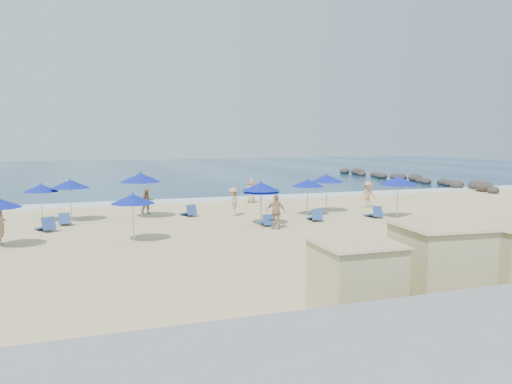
# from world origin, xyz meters

# --- Properties ---
(ground) EXTENTS (160.00, 160.00, 0.00)m
(ground) POSITION_xyz_m (0.00, 0.00, 0.00)
(ground) COLOR #D6BE87
(ground) RESTS_ON ground
(ocean) EXTENTS (160.00, 80.00, 0.06)m
(ocean) POSITION_xyz_m (0.00, 55.00, 0.03)
(ocean) COLOR navy
(ocean) RESTS_ON ground
(surf_line) EXTENTS (160.00, 2.50, 0.08)m
(surf_line) POSITION_xyz_m (0.00, 15.50, 0.04)
(surf_line) COLOR white
(surf_line) RESTS_ON ground
(rock_jetty) EXTENTS (2.56, 26.66, 0.96)m
(rock_jetty) POSITION_xyz_m (24.01, 24.90, 0.36)
(rock_jetty) COLOR #282321
(rock_jetty) RESTS_ON ground
(trash_bin) EXTENTS (0.89, 0.89, 0.74)m
(trash_bin) POSITION_xyz_m (0.40, -3.99, 0.37)
(trash_bin) COLOR black
(trash_bin) RESTS_ON ground
(cabana_0) EXTENTS (4.20, 4.20, 2.64)m
(cabana_0) POSITION_xyz_m (-3.21, -9.97, 1.51)
(cabana_0) COLOR tan
(cabana_0) RESTS_ON ground
(cabana_1) EXTENTS (4.66, 4.66, 2.94)m
(cabana_1) POSITION_xyz_m (-0.30, -9.65, 1.68)
(cabana_1) COLOR tan
(cabana_1) RESTS_ON ground
(cabana_2) EXTENTS (4.16, 4.16, 2.61)m
(cabana_2) POSITION_xyz_m (2.75, -9.27, 1.49)
(cabana_2) COLOR tan
(cabana_2) RESTS_ON ground
(umbrella_0) EXTENTS (1.91, 1.91, 2.18)m
(umbrella_0) POSITION_xyz_m (-11.80, 9.02, 1.89)
(umbrella_0) COLOR #A5A8AD
(umbrella_0) RESTS_ON ground
(umbrella_2) EXTENTS (2.14, 2.14, 2.43)m
(umbrella_2) POSITION_xyz_m (-10.26, 8.48, 2.11)
(umbrella_2) COLOR #A5A8AD
(umbrella_2) RESTS_ON ground
(umbrella_3) EXTENTS (1.97, 1.97, 2.24)m
(umbrella_3) POSITION_xyz_m (-7.57, 1.62, 1.94)
(umbrella_3) COLOR #A5A8AD
(umbrella_3) RESTS_ON ground
(umbrella_4) EXTENTS (2.41, 2.41, 2.74)m
(umbrella_4) POSITION_xyz_m (-6.43, 8.35, 2.38)
(umbrella_4) COLOR #A5A8AD
(umbrella_4) RESTS_ON ground
(umbrella_5) EXTENTS (2.11, 2.11, 2.40)m
(umbrella_5) POSITION_xyz_m (-0.71, 3.83, 2.08)
(umbrella_5) COLOR #A5A8AD
(umbrella_5) RESTS_ON ground
(umbrella_6) EXTENTS (1.99, 1.99, 2.27)m
(umbrella_6) POSITION_xyz_m (-0.72, 3.72, 1.96)
(umbrella_6) COLOR #A5A8AD
(umbrella_6) RESTS_ON ground
(umbrella_7) EXTENTS (2.00, 2.00, 2.28)m
(umbrella_7) POSITION_xyz_m (3.09, 6.03, 1.98)
(umbrella_7) COLOR #A5A8AD
(umbrella_7) RESTS_ON ground
(umbrella_8) EXTENTS (2.17, 2.17, 2.47)m
(umbrella_8) POSITION_xyz_m (4.86, 6.97, 2.14)
(umbrella_8) COLOR #A5A8AD
(umbrella_8) RESTS_ON ground
(umbrella_9) EXTENTS (2.24, 2.24, 2.55)m
(umbrella_9) POSITION_xyz_m (7.52, 3.27, 2.21)
(umbrella_9) COLOR #A5A8AD
(umbrella_9) RESTS_ON ground
(beach_chair_0) EXTENTS (1.12, 1.54, 0.77)m
(beach_chair_0) POSITION_xyz_m (-11.42, 5.74, 0.27)
(beach_chair_0) COLOR navy
(beach_chair_0) RESTS_ON ground
(beach_chair_1) EXTENTS (0.59, 1.29, 0.71)m
(beach_chair_1) POSITION_xyz_m (-10.61, 7.42, 0.25)
(beach_chair_1) COLOR navy
(beach_chair_1) RESTS_ON ground
(beach_chair_2) EXTENTS (0.90, 1.43, 0.73)m
(beach_chair_2) POSITION_xyz_m (-3.65, 8.24, 0.25)
(beach_chair_2) COLOR navy
(beach_chair_2) RESTS_ON ground
(beach_chair_3) EXTENTS (0.60, 1.23, 0.66)m
(beach_chair_3) POSITION_xyz_m (-0.51, 3.53, 0.23)
(beach_chair_3) COLOR navy
(beach_chair_3) RESTS_ON ground
(beach_chair_4) EXTENTS (0.80, 1.41, 0.73)m
(beach_chair_4) POSITION_xyz_m (2.66, 4.10, 0.25)
(beach_chair_4) COLOR navy
(beach_chair_4) RESTS_ON ground
(beach_chair_5) EXTENTS (0.59, 1.30, 0.71)m
(beach_chair_5) POSITION_xyz_m (6.48, 4.01, 0.25)
(beach_chair_5) COLOR navy
(beach_chair_5) RESTS_ON ground
(beachgoer_0) EXTENTS (0.67, 0.80, 1.88)m
(beachgoer_0) POSITION_xyz_m (-13.10, 3.05, 0.94)
(beachgoer_0) COLOR tan
(beachgoer_0) RESTS_ON ground
(beachgoer_1) EXTENTS (0.84, 0.69, 1.59)m
(beachgoer_1) POSITION_xyz_m (-5.88, 9.99, 0.80)
(beachgoer_1) COLOR tan
(beachgoer_1) RESTS_ON ground
(beachgoer_2) EXTENTS (1.06, 1.04, 1.79)m
(beachgoer_2) POSITION_xyz_m (-0.38, 2.53, 0.90)
(beachgoer_2) COLOR tan
(beachgoer_2) RESTS_ON ground
(beachgoer_3) EXTENTS (1.18, 0.72, 1.77)m
(beachgoer_3) POSITION_xyz_m (8.50, 7.93, 0.89)
(beachgoer_3) COLOR tan
(beachgoer_3) RESTS_ON ground
(beachgoer_4) EXTENTS (0.75, 0.97, 1.74)m
(beachgoer_4) POSITION_xyz_m (1.92, 13.00, 0.87)
(beachgoer_4) COLOR tan
(beachgoer_4) RESTS_ON ground
(beachgoer_5) EXTENTS (0.87, 1.23, 1.72)m
(beachgoer_5) POSITION_xyz_m (-1.12, 7.43, 0.86)
(beachgoer_5) COLOR tan
(beachgoer_5) RESTS_ON ground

